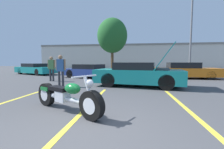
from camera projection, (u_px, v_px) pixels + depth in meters
name	position (u px, v px, depth m)	size (l,w,h in m)	color
ground_plane	(76.00, 138.00, 2.45)	(80.00, 80.00, 0.00)	#474749
parking_stripe_foreground	(8.00, 102.00, 4.72)	(0.12, 4.88, 0.01)	yellow
parking_stripe_middle	(90.00, 105.00, 4.36)	(0.12, 4.88, 0.01)	yellow
parking_stripe_back	(186.00, 109.00, 4.00)	(0.12, 4.88, 0.01)	yellow
far_building	(127.00, 56.00, 27.88)	(32.00, 4.20, 4.40)	beige
light_pole	(192.00, 28.00, 14.82)	(1.21, 0.28, 8.39)	slate
tree_background	(112.00, 36.00, 17.44)	(3.50, 3.50, 6.33)	brown
motorcycle	(66.00, 96.00, 3.75)	(2.22, 1.36, 0.96)	black
show_car_hood_open	(138.00, 74.00, 7.70)	(4.59, 2.51, 2.12)	teal
parked_car_right_row	(185.00, 71.00, 11.42)	(4.74, 1.86, 1.21)	orange
parked_car_left_row	(36.00, 69.00, 15.22)	(5.08, 3.52, 1.10)	teal
parked_car_mid_row	(91.00, 71.00, 11.93)	(4.86, 3.22, 1.07)	navy
spectator_near_motorcycle	(61.00, 68.00, 7.55)	(0.52, 0.21, 1.60)	#333338
spectator_by_show_car	(52.00, 67.00, 9.74)	(0.52, 0.21, 1.60)	#333338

